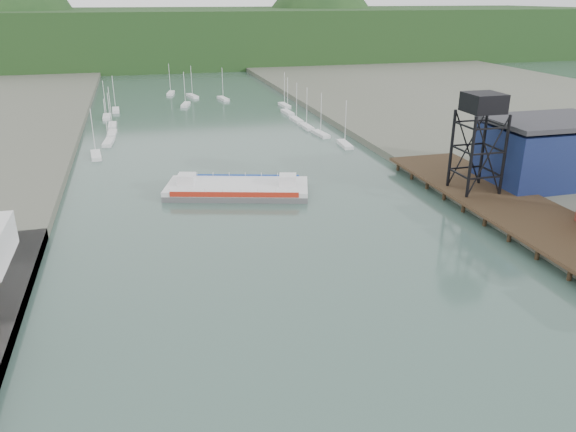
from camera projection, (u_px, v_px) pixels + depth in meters
east_pier at (533, 217)px, 82.73m from camera, size 14.00×70.00×2.45m
lift_tower at (483, 109)px, 88.90m from camera, size 6.50×6.50×16.00m
blue_shed at (546, 152)px, 97.46m from camera, size 20.50×14.50×11.30m
marina_sailboats at (204, 118)px, 158.40m from camera, size 57.71×92.65×0.90m
distant_hills at (158, 40)px, 300.18m from camera, size 500.00×120.00×80.00m
chain_ferry at (237, 188)px, 98.01m from camera, size 26.26×16.26×3.53m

